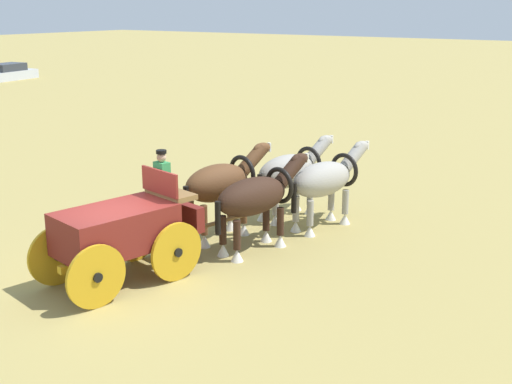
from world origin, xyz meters
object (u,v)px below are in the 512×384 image
(show_wagon, at_px, (122,230))
(parked_vehicle_g, at_px, (9,73))
(draft_horse_rear_off, at_px, (256,197))
(draft_horse_lead_off, at_px, (325,180))
(draft_horse_lead_near, at_px, (290,172))
(draft_horse_rear_near, at_px, (221,184))

(show_wagon, height_order, parked_vehicle_g, show_wagon)
(draft_horse_rear_off, bearing_deg, draft_horse_lead_off, -11.95)
(draft_horse_lead_near, distance_m, parked_vehicle_g, 42.08)
(draft_horse_rear_off, height_order, draft_horse_lead_off, draft_horse_rear_off)
(draft_horse_rear_near, bearing_deg, draft_horse_lead_off, -38.46)
(draft_horse_rear_near, relative_size, parked_vehicle_g, 0.62)
(parked_vehicle_g, bearing_deg, draft_horse_lead_near, -115.85)
(draft_horse_rear_off, xyz_separation_m, draft_horse_lead_off, (2.54, -0.54, -0.03))
(draft_horse_rear_off, distance_m, parked_vehicle_g, 44.02)
(draft_horse_rear_near, distance_m, draft_horse_rear_off, 1.30)
(draft_horse_rear_near, xyz_separation_m, draft_horse_rear_off, (-0.26, -1.27, -0.08))
(draft_horse_rear_off, height_order, parked_vehicle_g, draft_horse_rear_off)
(draft_horse_rear_near, relative_size, draft_horse_lead_off, 0.95)
(show_wagon, height_order, draft_horse_rear_off, show_wagon)
(draft_horse_lead_off, relative_size, parked_vehicle_g, 0.65)
(show_wagon, bearing_deg, parked_vehicle_g, 56.78)
(draft_horse_lead_near, relative_size, draft_horse_lead_off, 0.98)
(draft_horse_rear_near, height_order, parked_vehicle_g, draft_horse_rear_near)
(draft_horse_rear_near, relative_size, draft_horse_lead_near, 0.97)
(draft_horse_rear_off, relative_size, draft_horse_lead_off, 1.00)
(draft_horse_rear_near, distance_m, parked_vehicle_g, 42.79)
(draft_horse_rear_off, xyz_separation_m, draft_horse_lead_near, (2.81, 0.73, -0.04))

